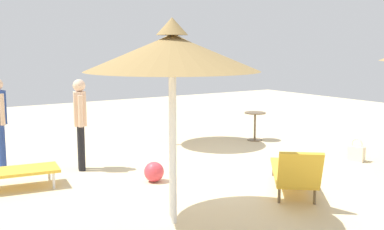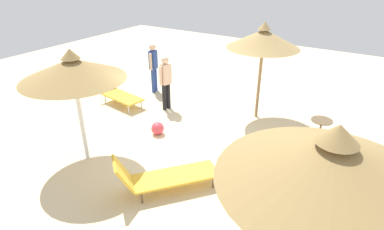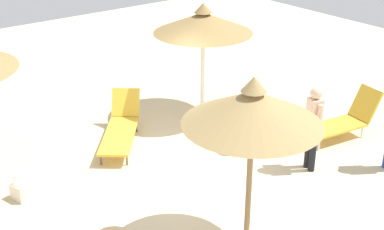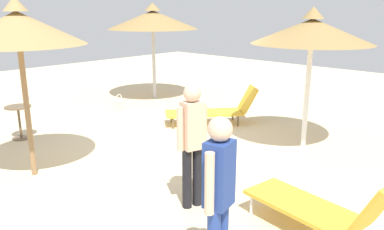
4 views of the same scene
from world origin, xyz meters
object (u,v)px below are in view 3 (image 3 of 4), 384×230
object	(u,v)px
lounge_chair_near_left	(344,119)
handbag	(19,192)
parasol_umbrella_center	(253,108)
person_standing_near_right	(313,123)
lounge_chair_far_left	(121,127)
beach_ball	(231,145)
parasol_umbrella_edge	(203,23)

from	to	relation	value
lounge_chair_near_left	handbag	distance (m)	6.84
parasol_umbrella_center	person_standing_near_right	xyz separation A→B (m)	(2.62, 1.02, -1.38)
lounge_chair_far_left	person_standing_near_right	size ratio (longest dim) A/B	1.18
lounge_chair_far_left	beach_ball	xyz separation A→B (m)	(1.54, -1.80, -0.18)
lounge_chair_far_left	person_standing_near_right	xyz separation A→B (m)	(2.30, -3.24, 0.62)
lounge_chair_near_left	handbag	size ratio (longest dim) A/B	4.00
person_standing_near_right	beach_ball	bearing A→B (deg)	117.85
person_standing_near_right	handbag	distance (m)	5.52
parasol_umbrella_center	parasol_umbrella_edge	xyz separation A→B (m)	(2.57, 4.30, -0.13)
lounge_chair_far_left	beach_ball	bearing A→B (deg)	-49.49
lounge_chair_near_left	person_standing_near_right	world-z (taller)	person_standing_near_right
handbag	beach_ball	bearing A→B (deg)	-13.02
lounge_chair_far_left	handbag	bearing A→B (deg)	-162.18
handbag	beach_ball	xyz separation A→B (m)	(4.14, -0.96, 0.01)
lounge_chair_near_left	beach_ball	xyz separation A→B (m)	(-2.42, 0.94, -0.23)
parasol_umbrella_edge	beach_ball	world-z (taller)	parasol_umbrella_edge
parasol_umbrella_edge	beach_ball	size ratio (longest dim) A/B	7.71
parasol_umbrella_center	person_standing_near_right	distance (m)	3.13
person_standing_near_right	lounge_chair_near_left	bearing A→B (deg)	16.82
lounge_chair_far_left	beach_ball	distance (m)	2.37
parasol_umbrella_center	handbag	bearing A→B (deg)	123.77
parasol_umbrella_center	lounge_chair_near_left	bearing A→B (deg)	19.54
beach_ball	parasol_umbrella_edge	bearing A→B (deg)	68.74
lounge_chair_near_left	beach_ball	bearing A→B (deg)	158.70
person_standing_near_right	handbag	bearing A→B (deg)	153.91
parasol_umbrella_center	lounge_chair_far_left	world-z (taller)	parasol_umbrella_center
parasol_umbrella_center	beach_ball	bearing A→B (deg)	52.96
parasol_umbrella_center	handbag	distance (m)	4.66
parasol_umbrella_edge	handbag	size ratio (longest dim) A/B	5.74
parasol_umbrella_center	beach_ball	world-z (taller)	parasol_umbrella_center
person_standing_near_right	lounge_chair_far_left	bearing A→B (deg)	125.34
beach_ball	lounge_chair_near_left	bearing A→B (deg)	-21.30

